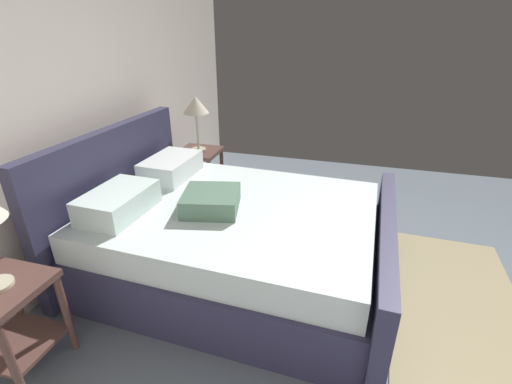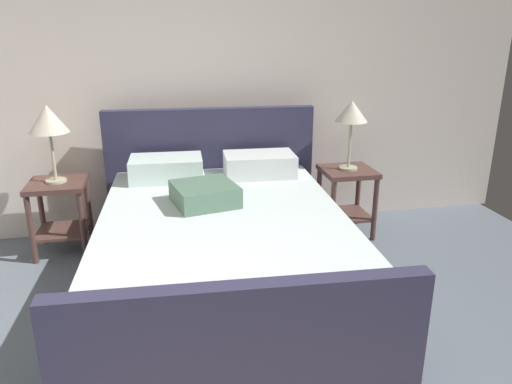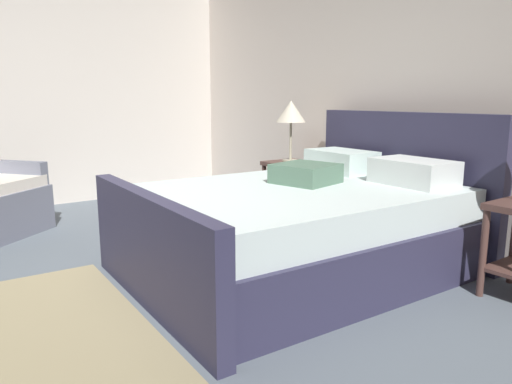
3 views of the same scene
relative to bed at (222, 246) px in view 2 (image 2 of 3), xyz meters
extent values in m
cube|color=beige|center=(-0.24, 1.30, 1.07)|extent=(6.36, 0.12, 2.83)
cube|color=#302E49|center=(0.00, -0.06, -0.14)|extent=(1.73, 2.15, 0.40)
cube|color=#302E49|center=(0.04, 1.04, 0.22)|extent=(1.77, 0.17, 1.12)
cube|color=#302E49|center=(-0.05, -1.15, 0.00)|extent=(1.77, 0.17, 0.69)
cube|color=silver|center=(0.00, -0.06, 0.17)|extent=(1.65, 2.09, 0.22)
cube|color=silver|center=(-0.34, 0.72, 0.37)|extent=(0.57, 0.38, 0.18)
cube|color=silver|center=(0.40, 0.69, 0.37)|extent=(0.57, 0.38, 0.18)
cube|color=#52745F|center=(-0.10, 0.10, 0.35)|extent=(0.48, 0.48, 0.14)
cube|color=brown|center=(1.20, 0.79, 0.24)|extent=(0.44, 0.44, 0.04)
cube|color=brown|center=(1.20, 0.79, -0.16)|extent=(0.40, 0.40, 0.02)
cylinder|color=brown|center=(1.01, 0.60, -0.06)|extent=(0.04, 0.04, 0.56)
cylinder|color=brown|center=(1.39, 0.60, -0.06)|extent=(0.04, 0.04, 0.56)
cylinder|color=brown|center=(1.01, 0.98, -0.06)|extent=(0.04, 0.04, 0.56)
cylinder|color=brown|center=(1.39, 0.98, -0.06)|extent=(0.04, 0.04, 0.56)
cylinder|color=#B7B293|center=(1.20, 0.79, 0.27)|extent=(0.16, 0.16, 0.02)
cylinder|color=#B7B293|center=(1.20, 0.79, 0.47)|extent=(0.02, 0.02, 0.39)
cone|color=beige|center=(1.20, 0.79, 0.76)|extent=(0.27, 0.27, 0.18)
cube|color=brown|center=(-1.21, 0.89, 0.24)|extent=(0.44, 0.44, 0.04)
cube|color=brown|center=(-1.21, 0.89, -0.16)|extent=(0.40, 0.40, 0.02)
cylinder|color=brown|center=(-1.40, 0.70, -0.06)|extent=(0.04, 0.04, 0.56)
cylinder|color=brown|center=(-1.02, 0.70, -0.06)|extent=(0.04, 0.04, 0.56)
cylinder|color=brown|center=(-1.40, 1.08, -0.06)|extent=(0.04, 0.04, 0.56)
cylinder|color=brown|center=(-1.02, 1.08, -0.06)|extent=(0.04, 0.04, 0.56)
cylinder|color=#B7B293|center=(-1.21, 0.89, 0.27)|extent=(0.16, 0.16, 0.02)
cylinder|color=#B7B293|center=(-1.21, 0.89, 0.47)|extent=(0.02, 0.02, 0.38)
cone|color=beige|center=(-1.21, 0.89, 0.76)|extent=(0.30, 0.30, 0.21)
camera|label=1|loc=(-2.31, -0.87, 1.54)|focal=25.42mm
camera|label=2|loc=(-0.35, -3.03, 1.43)|focal=34.17mm
camera|label=3|loc=(2.49, -2.22, 0.88)|focal=33.58mm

